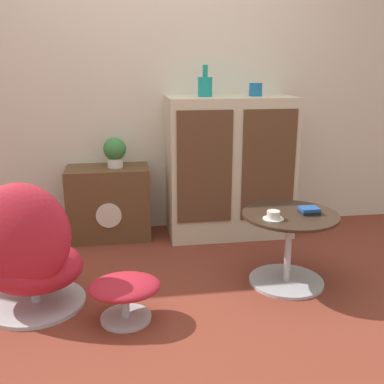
{
  "coord_description": "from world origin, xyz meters",
  "views": [
    {
      "loc": [
        -0.29,
        -2.39,
        1.36
      ],
      "look_at": [
        0.15,
        0.43,
        0.55
      ],
      "focal_mm": 42.0,
      "sensor_mm": 36.0,
      "label": 1
    }
  ],
  "objects_px": {
    "ottoman": "(125,291)",
    "vase_inner_left": "(256,90)",
    "sideboard": "(230,167)",
    "egg_chair": "(27,254)",
    "teacup": "(273,216)",
    "coffee_table": "(288,243)",
    "vase_leftmost": "(205,86)",
    "tv_console": "(109,203)",
    "book_stack": "(309,210)",
    "potted_plant": "(115,151)"
  },
  "relations": [
    {
      "from": "coffee_table",
      "to": "vase_leftmost",
      "type": "bearing_deg",
      "value": 111.13
    },
    {
      "from": "tv_console",
      "to": "egg_chair",
      "type": "relative_size",
      "value": 0.83
    },
    {
      "from": "teacup",
      "to": "book_stack",
      "type": "height_order",
      "value": "teacup"
    },
    {
      "from": "sideboard",
      "to": "tv_console",
      "type": "distance_m",
      "value": 1.02
    },
    {
      "from": "vase_inner_left",
      "to": "teacup",
      "type": "distance_m",
      "value": 1.25
    },
    {
      "from": "ottoman",
      "to": "potted_plant",
      "type": "xyz_separation_m",
      "value": [
        -0.04,
        1.29,
        0.54
      ]
    },
    {
      "from": "coffee_table",
      "to": "vase_inner_left",
      "type": "xyz_separation_m",
      "value": [
        0.03,
        0.95,
        0.9
      ]
    },
    {
      "from": "ottoman",
      "to": "potted_plant",
      "type": "height_order",
      "value": "potted_plant"
    },
    {
      "from": "egg_chair",
      "to": "ottoman",
      "type": "xyz_separation_m",
      "value": [
        0.53,
        -0.19,
        -0.17
      ]
    },
    {
      "from": "egg_chair",
      "to": "coffee_table",
      "type": "bearing_deg",
      "value": 3.27
    },
    {
      "from": "coffee_table",
      "to": "potted_plant",
      "type": "height_order",
      "value": "potted_plant"
    },
    {
      "from": "coffee_table",
      "to": "vase_inner_left",
      "type": "height_order",
      "value": "vase_inner_left"
    },
    {
      "from": "coffee_table",
      "to": "book_stack",
      "type": "distance_m",
      "value": 0.25
    },
    {
      "from": "ottoman",
      "to": "teacup",
      "type": "height_order",
      "value": "teacup"
    },
    {
      "from": "ottoman",
      "to": "book_stack",
      "type": "bearing_deg",
      "value": 13.07
    },
    {
      "from": "sideboard",
      "to": "coffee_table",
      "type": "xyz_separation_m",
      "value": [
        0.16,
        -0.95,
        -0.29
      ]
    },
    {
      "from": "book_stack",
      "to": "vase_leftmost",
      "type": "bearing_deg",
      "value": 116.52
    },
    {
      "from": "tv_console",
      "to": "teacup",
      "type": "bearing_deg",
      "value": -47.41
    },
    {
      "from": "vase_inner_left",
      "to": "potted_plant",
      "type": "xyz_separation_m",
      "value": [
        -1.11,
        0.05,
        -0.46
      ]
    },
    {
      "from": "teacup",
      "to": "sideboard",
      "type": "bearing_deg",
      "value": 91.19
    },
    {
      "from": "ottoman",
      "to": "book_stack",
      "type": "height_order",
      "value": "book_stack"
    },
    {
      "from": "egg_chair",
      "to": "coffee_table",
      "type": "relative_size",
      "value": 1.31
    },
    {
      "from": "vase_leftmost",
      "to": "vase_inner_left",
      "type": "height_order",
      "value": "vase_leftmost"
    },
    {
      "from": "coffee_table",
      "to": "potted_plant",
      "type": "bearing_deg",
      "value": 136.98
    },
    {
      "from": "vase_leftmost",
      "to": "teacup",
      "type": "relative_size",
      "value": 1.89
    },
    {
      "from": "tv_console",
      "to": "vase_inner_left",
      "type": "relative_size",
      "value": 6.29
    },
    {
      "from": "tv_console",
      "to": "vase_inner_left",
      "type": "bearing_deg",
      "value": -2.48
    },
    {
      "from": "tv_console",
      "to": "teacup",
      "type": "xyz_separation_m",
      "value": [
        1.0,
        -1.09,
        0.2
      ]
    },
    {
      "from": "tv_console",
      "to": "egg_chair",
      "type": "height_order",
      "value": "egg_chair"
    },
    {
      "from": "coffee_table",
      "to": "tv_console",
      "type": "bearing_deg",
      "value": 138.68
    },
    {
      "from": "sideboard",
      "to": "egg_chair",
      "type": "bearing_deg",
      "value": -143.57
    },
    {
      "from": "sideboard",
      "to": "tv_console",
      "type": "height_order",
      "value": "sideboard"
    },
    {
      "from": "tv_console",
      "to": "teacup",
      "type": "distance_m",
      "value": 1.49
    },
    {
      "from": "vase_leftmost",
      "to": "potted_plant",
      "type": "bearing_deg",
      "value": 175.85
    },
    {
      "from": "vase_inner_left",
      "to": "ottoman",
      "type": "bearing_deg",
      "value": -130.87
    },
    {
      "from": "sideboard",
      "to": "ottoman",
      "type": "distance_m",
      "value": 1.56
    },
    {
      "from": "book_stack",
      "to": "egg_chair",
      "type": "bearing_deg",
      "value": -177.51
    },
    {
      "from": "sideboard",
      "to": "egg_chair",
      "type": "distance_m",
      "value": 1.76
    },
    {
      "from": "sideboard",
      "to": "egg_chair",
      "type": "relative_size",
      "value": 1.44
    },
    {
      "from": "sideboard",
      "to": "tv_console",
      "type": "relative_size",
      "value": 1.74
    },
    {
      "from": "potted_plant",
      "to": "teacup",
      "type": "xyz_separation_m",
      "value": [
        0.93,
        -1.09,
        -0.22
      ]
    },
    {
      "from": "tv_console",
      "to": "vase_inner_left",
      "type": "xyz_separation_m",
      "value": [
        1.17,
        -0.05,
        0.88
      ]
    },
    {
      "from": "potted_plant",
      "to": "teacup",
      "type": "height_order",
      "value": "potted_plant"
    },
    {
      "from": "egg_chair",
      "to": "vase_leftmost",
      "type": "bearing_deg",
      "value": 40.97
    },
    {
      "from": "ottoman",
      "to": "coffee_table",
      "type": "xyz_separation_m",
      "value": [
        1.03,
        0.28,
        0.1
      ]
    },
    {
      "from": "vase_leftmost",
      "to": "book_stack",
      "type": "distance_m",
      "value": 1.3
    },
    {
      "from": "ottoman",
      "to": "potted_plant",
      "type": "bearing_deg",
      "value": 91.79
    },
    {
      "from": "egg_chair",
      "to": "potted_plant",
      "type": "relative_size",
      "value": 3.31
    },
    {
      "from": "tv_console",
      "to": "vase_leftmost",
      "type": "distance_m",
      "value": 1.2
    },
    {
      "from": "ottoman",
      "to": "vase_inner_left",
      "type": "height_order",
      "value": "vase_inner_left"
    }
  ]
}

